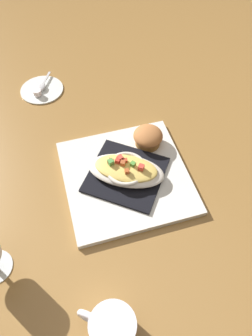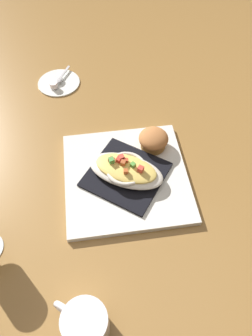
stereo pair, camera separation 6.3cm
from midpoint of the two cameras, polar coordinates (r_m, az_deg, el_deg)
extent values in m
plane|color=olive|center=(0.80, 2.24, -2.01)|extent=(2.60, 2.60, 0.00)
cube|color=white|center=(0.79, 2.26, -1.71)|extent=(0.34, 0.34, 0.01)
cube|color=black|center=(0.78, 2.28, -1.27)|extent=(0.23, 0.23, 0.01)
ellipsoid|color=silver|center=(0.77, 2.32, -0.59)|extent=(0.15, 0.21, 0.03)
torus|color=silver|center=(0.76, 2.34, -0.20)|extent=(0.13, 0.13, 0.01)
ellipsoid|color=#E6C35D|center=(0.76, 2.35, -0.14)|extent=(0.12, 0.17, 0.02)
cube|color=#519639|center=(0.75, 3.62, 0.30)|extent=(0.02, 0.02, 0.01)
cube|color=red|center=(0.76, -0.23, 1.31)|extent=(0.02, 0.02, 0.01)
cube|color=#C83F3C|center=(0.76, 1.83, 0.94)|extent=(0.01, 0.01, 0.01)
cube|color=#D44837|center=(0.76, 1.51, 1.73)|extent=(0.02, 0.02, 0.01)
cube|color=#AE532A|center=(0.75, 1.86, 0.80)|extent=(0.01, 0.01, 0.01)
cube|color=#CF432A|center=(0.76, 2.09, 1.21)|extent=(0.01, 0.01, 0.01)
cube|color=red|center=(0.76, 1.03, 1.33)|extent=(0.01, 0.01, 0.01)
cube|color=#CD4133|center=(0.75, 5.00, -0.31)|extent=(0.02, 0.02, 0.01)
cube|color=#4E9844|center=(0.76, -0.26, 1.23)|extent=(0.02, 0.02, 0.01)
cube|color=#B85326|center=(0.74, 2.48, -0.73)|extent=(0.01, 0.01, 0.01)
cylinder|color=#A97134|center=(0.84, 6.95, 4.25)|extent=(0.06, 0.06, 0.02)
ellipsoid|color=#B06C3A|center=(0.83, 7.08, 5.11)|extent=(0.08, 0.08, 0.04)
ellipsoid|color=#4C0F23|center=(0.82, 7.14, 5.50)|extent=(0.03, 0.03, 0.01)
cylinder|color=white|center=(0.63, -3.98, -26.19)|extent=(0.08, 0.08, 0.08)
torus|color=white|center=(0.64, -7.83, -23.85)|extent=(0.03, 0.05, 0.05)
cylinder|color=#4C2D14|center=(0.66, -3.85, -26.54)|extent=(0.07, 0.07, 0.03)
cylinder|color=silver|center=(1.06, -10.13, 14.66)|extent=(0.13, 0.13, 0.01)
ellipsoid|color=silver|center=(1.05, -10.20, 15.02)|extent=(0.04, 0.04, 0.01)
cube|color=silver|center=(1.08, -9.12, 16.43)|extent=(0.06, 0.03, 0.00)
cylinder|color=white|center=(1.03, -10.98, 14.18)|extent=(0.02, 0.02, 0.02)
camera|label=1|loc=(0.03, -87.65, 3.24)|focal=34.39mm
camera|label=2|loc=(0.03, 92.35, -3.24)|focal=34.39mm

